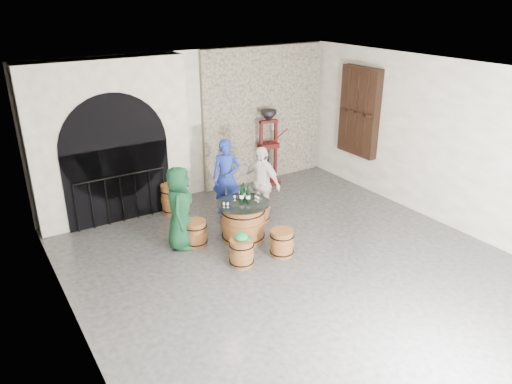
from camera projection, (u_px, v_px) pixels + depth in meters
ground at (301, 271)px, 8.11m from camera, size 8.00×8.00×0.00m
wall_back at (193, 125)px, 10.61m from camera, size 8.00×0.00×8.00m
wall_left at (71, 239)px, 5.77m from camera, size 0.00×8.00×8.00m
wall_right at (451, 146)px, 9.22m from camera, size 0.00×8.00×8.00m
ceiling at (309, 77)px, 6.87m from camera, size 8.00×8.00×0.00m
stone_facing_panel at (263, 115)px, 11.45m from camera, size 3.20×0.12×3.18m
arched_opening at (111, 143)px, 9.48m from camera, size 3.10×0.60×3.19m
shuttered_window at (359, 112)px, 10.95m from camera, size 0.23×1.10×2.00m
barrel_table at (243, 222)px, 8.96m from camera, size 0.99×0.99×0.76m
barrel_stool_left at (196, 233)px, 8.84m from camera, size 0.43×0.43×0.48m
barrel_stool_far at (232, 209)px, 9.80m from camera, size 0.43×0.43×0.48m
barrel_stool_right at (259, 210)px, 9.78m from camera, size 0.43×0.43×0.48m
barrel_stool_near_right at (282, 243)px, 8.50m from camera, size 0.43×0.43×0.48m
barrel_stool_near_left at (242, 252)px, 8.19m from camera, size 0.43×0.43×0.48m
green_cap at (242, 237)px, 8.08m from camera, size 0.26×0.22×0.12m
person_green at (180, 208)px, 8.59m from camera, size 0.81×0.90×1.54m
person_blue at (226, 177)px, 9.93m from camera, size 0.69×0.64×1.58m
person_white at (261, 183)px, 9.68m from camera, size 0.64×0.97×1.54m
wine_bottle_left at (242, 195)px, 8.81m from camera, size 0.08×0.08×0.32m
wine_bottle_center at (248, 195)px, 8.80m from camera, size 0.08×0.08×0.32m
wine_bottle_right at (243, 192)px, 8.92m from camera, size 0.08×0.08×0.32m
tasting_glass_a at (228, 205)px, 8.59m from camera, size 0.05×0.05×0.10m
tasting_glass_b at (256, 198)px, 8.89m from camera, size 0.05×0.05×0.10m
tasting_glass_c at (235, 198)px, 8.89m from camera, size 0.05×0.05×0.10m
tasting_glass_d at (240, 194)px, 9.06m from camera, size 0.05×0.05×0.10m
tasting_glass_e at (258, 199)px, 8.83m from camera, size 0.05×0.05×0.10m
tasting_glass_f at (224, 205)px, 8.60m from camera, size 0.05×0.05×0.10m
side_barrel at (172, 199)px, 10.09m from camera, size 0.48×0.48×0.64m
corking_press at (268, 142)px, 11.33m from camera, size 0.76×0.46×1.81m
control_box at (274, 125)px, 11.61m from camera, size 0.18×0.10×0.22m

